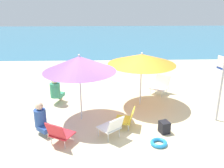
# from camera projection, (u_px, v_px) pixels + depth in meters

# --- Properties ---
(ground_plane) EXTENTS (40.00, 40.00, 0.00)m
(ground_plane) POSITION_uv_depth(u_px,v_px,m) (126.00, 113.00, 7.81)
(ground_plane) COLOR beige
(sea_water) EXTENTS (40.00, 16.00, 0.01)m
(sea_water) POSITION_uv_depth(u_px,v_px,m) (111.00, 37.00, 21.58)
(sea_water) COLOR teal
(sea_water) RESTS_ON ground_plane
(umbrella_orange) EXTENTS (2.14, 2.14, 1.77)m
(umbrella_orange) POSITION_uv_depth(u_px,v_px,m) (142.00, 59.00, 7.91)
(umbrella_orange) COLOR silver
(umbrella_orange) RESTS_ON ground_plane
(umbrella_purple) EXTENTS (2.02, 2.02, 1.95)m
(umbrella_purple) POSITION_uv_depth(u_px,v_px,m) (79.00, 64.00, 6.89)
(umbrella_purple) COLOR silver
(umbrella_purple) RESTS_ON ground_plane
(beach_chair_a) EXTENTS (0.72, 0.73, 0.62)m
(beach_chair_a) POSITION_uv_depth(u_px,v_px,m) (112.00, 126.00, 6.35)
(beach_chair_a) COLOR white
(beach_chair_a) RESTS_ON ground_plane
(beach_chair_b) EXTENTS (0.71, 0.73, 0.64)m
(beach_chair_b) POSITION_uv_depth(u_px,v_px,m) (59.00, 133.00, 6.06)
(beach_chair_b) COLOR red
(beach_chair_b) RESTS_ON ground_plane
(beach_chair_c) EXTENTS (0.79, 0.79, 0.66)m
(beach_chair_c) POSITION_uv_depth(u_px,v_px,m) (161.00, 85.00, 9.29)
(beach_chair_c) COLOR white
(beach_chair_c) RESTS_ON ground_plane
(beach_chair_d) EXTENTS (0.61, 0.62, 0.53)m
(beach_chair_d) POSITION_uv_depth(u_px,v_px,m) (127.00, 118.00, 6.92)
(beach_chair_d) COLOR gold
(beach_chair_d) RESTS_ON ground_plane
(person_a) EXTENTS (0.53, 0.51, 0.88)m
(person_a) POSITION_uv_depth(u_px,v_px,m) (41.00, 119.00, 6.55)
(person_a) COLOR #2D519E
(person_a) RESTS_ON ground_plane
(person_b) EXTENTS (0.43, 0.56, 0.95)m
(person_b) POSITION_uv_depth(u_px,v_px,m) (56.00, 90.00, 8.32)
(person_b) COLOR #389970
(person_b) RESTS_ON ground_plane
(warning_sign) EXTENTS (0.19, 0.52, 1.93)m
(warning_sign) POSITION_uv_depth(u_px,v_px,m) (222.00, 79.00, 6.95)
(warning_sign) COLOR #ADADB2
(warning_sign) RESTS_ON ground_plane
(swim_ring) EXTENTS (0.42, 0.42, 0.09)m
(swim_ring) POSITION_uv_depth(u_px,v_px,m) (159.00, 143.00, 6.17)
(swim_ring) COLOR #238CD8
(swim_ring) RESTS_ON ground_plane
(beach_bag) EXTENTS (0.30, 0.32, 0.32)m
(beach_bag) POSITION_uv_depth(u_px,v_px,m) (164.00, 127.00, 6.67)
(beach_bag) COLOR black
(beach_bag) RESTS_ON ground_plane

